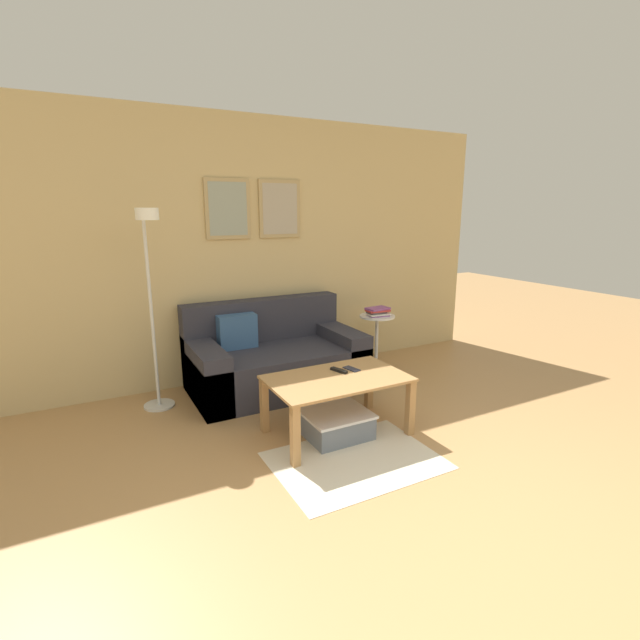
{
  "coord_description": "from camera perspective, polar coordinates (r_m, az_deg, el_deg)",
  "views": [
    {
      "loc": [
        -1.51,
        -1.24,
        1.68
      ],
      "look_at": [
        0.12,
        1.82,
        0.85
      ],
      "focal_mm": 26.0,
      "sensor_mm": 36.0,
      "label": 1
    }
  ],
  "objects": [
    {
      "name": "storage_bin",
      "position": [
        3.59,
        2.0,
        -12.64
      ],
      "size": [
        0.49,
        0.43,
        0.19
      ],
      "color": "slate",
      "rests_on": "ground_plane"
    },
    {
      "name": "couch",
      "position": [
        4.47,
        -5.68,
        -4.84
      ],
      "size": [
        1.59,
        0.89,
        0.82
      ],
      "color": "#2D2D38",
      "rests_on": "ground_plane"
    },
    {
      "name": "remote_control",
      "position": [
        3.61,
        2.33,
        -6.2
      ],
      "size": [
        0.08,
        0.16,
        0.02
      ],
      "primitive_type": "cube",
      "rotation": [
        0.0,
        0.0,
        0.31
      ],
      "color": "black",
      "rests_on": "coffee_table"
    },
    {
      "name": "book_stack",
      "position": [
        4.92,
        7.12,
        1.04
      ],
      "size": [
        0.26,
        0.19,
        0.09
      ],
      "color": "#8C4C93",
      "rests_on": "side_table"
    },
    {
      "name": "area_rug",
      "position": [
        3.32,
        4.39,
        -16.83
      ],
      "size": [
        1.12,
        0.82,
        0.01
      ],
      "primitive_type": "cube",
      "color": "beige",
      "rests_on": "ground_plane"
    },
    {
      "name": "floor_lamp",
      "position": [
        3.96,
        -20.04,
        3.5
      ],
      "size": [
        0.26,
        0.44,
        1.69
      ],
      "color": "silver",
      "rests_on": "ground_plane"
    },
    {
      "name": "wall_back",
      "position": [
        4.67,
        -9.14,
        8.43
      ],
      "size": [
        5.6,
        0.09,
        2.55
      ],
      "color": "tan",
      "rests_on": "ground_plane"
    },
    {
      "name": "ground_plane",
      "position": [
        2.57,
        19.32,
        -28.16
      ],
      "size": [
        16.0,
        16.0,
        0.0
      ],
      "primitive_type": "plane",
      "color": "tan"
    },
    {
      "name": "coffee_table",
      "position": [
        3.52,
        2.11,
        -8.22
      ],
      "size": [
        1.04,
        0.64,
        0.45
      ],
      "color": "#AD7F4C",
      "rests_on": "ground_plane"
    },
    {
      "name": "side_table",
      "position": [
        5.0,
        6.98,
        -2.03
      ],
      "size": [
        0.37,
        0.37,
        0.58
      ],
      "color": "white",
      "rests_on": "ground_plane"
    },
    {
      "name": "cell_phone",
      "position": [
        3.66,
        3.9,
        -6.02
      ],
      "size": [
        0.09,
        0.15,
        0.01
      ],
      "primitive_type": "cube",
      "rotation": [
        0.0,
        0.0,
        0.21
      ],
      "color": "#1E2338",
      "rests_on": "coffee_table"
    }
  ]
}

